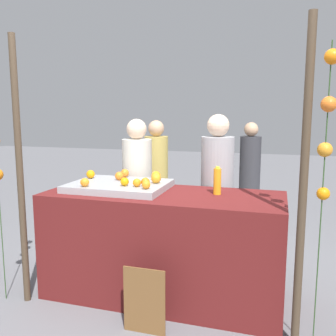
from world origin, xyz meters
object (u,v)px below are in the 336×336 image
(orange_0, at_px, (156,176))
(orange_1, at_px, (145,182))
(vendor_left, at_px, (137,197))
(stall_counter, at_px, (163,245))
(chalkboard_sign, at_px, (145,301))
(vendor_right, at_px, (217,201))
(juice_bottle, at_px, (217,181))

(orange_0, xyz_separation_m, orange_1, (0.01, -0.30, -0.00))
(vendor_left, bearing_deg, stall_counter, -51.68)
(chalkboard_sign, relative_size, vendor_right, 0.32)
(orange_1, bearing_deg, chalkboard_sign, -70.88)
(stall_counter, relative_size, vendor_left, 1.32)
(juice_bottle, bearing_deg, vendor_right, 99.27)
(orange_0, distance_m, orange_1, 0.30)
(stall_counter, distance_m, vendor_right, 0.76)
(orange_1, bearing_deg, stall_counter, 17.69)
(stall_counter, relative_size, orange_0, 23.57)
(orange_1, distance_m, vendor_right, 0.88)
(juice_bottle, bearing_deg, vendor_left, 151.17)
(orange_1, height_order, juice_bottle, juice_bottle)
(orange_0, bearing_deg, chalkboard_sign, -77.00)
(vendor_left, bearing_deg, chalkboard_sign, -66.37)
(orange_1, bearing_deg, juice_bottle, 13.06)
(orange_1, height_order, vendor_left, vendor_left)
(stall_counter, height_order, juice_bottle, juice_bottle)
(vendor_right, bearing_deg, orange_1, -128.84)
(orange_1, bearing_deg, vendor_left, 117.20)
(juice_bottle, xyz_separation_m, chalkboard_sign, (-0.41, -0.69, -0.80))
(orange_0, distance_m, vendor_right, 0.69)
(orange_1, xyz_separation_m, vendor_right, (0.52, 0.65, -0.28))
(orange_0, height_order, vendor_left, vendor_left)
(orange_1, xyz_separation_m, vendor_left, (-0.34, 0.66, -0.31))
(stall_counter, xyz_separation_m, juice_bottle, (0.46, 0.09, 0.58))
(orange_1, distance_m, juice_bottle, 0.62)
(chalkboard_sign, relative_size, vendor_left, 0.33)
(orange_0, distance_m, juice_bottle, 0.63)
(orange_1, xyz_separation_m, juice_bottle, (0.60, 0.14, 0.02))
(orange_1, bearing_deg, orange_0, 90.98)
(orange_1, relative_size, juice_bottle, 0.32)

